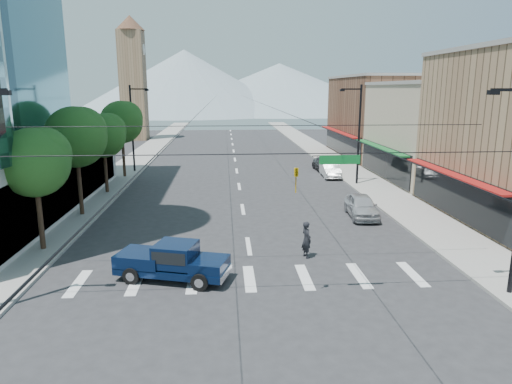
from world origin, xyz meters
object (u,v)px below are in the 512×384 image
parked_car_near (362,206)px  pedestrian (306,240)px  pickup_truck (172,261)px  parked_car_mid (330,170)px  parked_car_far (324,164)px

parked_car_near → pedestrian: bearing=-120.6°
pickup_truck → pedestrian: pedestrian is taller
parked_car_near → parked_car_mid: 14.56m
pickup_truck → parked_car_mid: 27.53m
pedestrian → parked_car_mid: 22.78m
parked_car_far → parked_car_mid: bearing=-94.9°
pickup_truck → parked_car_near: (11.83, 9.75, -0.14)m
parked_car_mid → pedestrian: bearing=-103.7°
parked_car_mid → parked_car_near: bearing=-92.2°
pickup_truck → parked_car_far: (13.17, 27.82, -0.23)m
parked_car_far → pedestrian: bearing=-106.4°
pedestrian → parked_car_near: (5.14, 7.37, -0.19)m
parked_car_near → parked_car_far: bearing=90.1°
pickup_truck → parked_car_mid: bearing=78.0°
pedestrian → pickup_truck: bearing=91.3°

